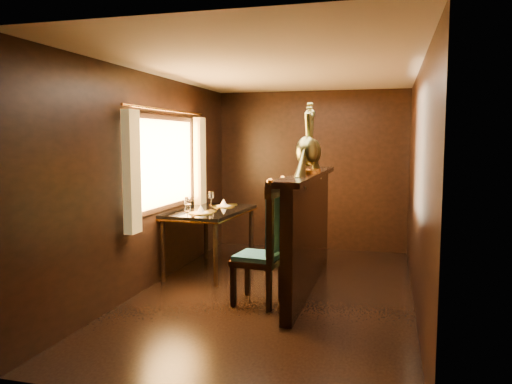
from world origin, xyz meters
TOP-DOWN VIEW (x-y plane):
  - ground at (0.00, 0.00)m, footprint 5.00×5.00m
  - room_shell at (-0.09, 0.02)m, footprint 3.04×5.04m
  - partition at (0.32, 0.30)m, footprint 0.26×2.70m
  - dining_table at (-1.05, 0.72)m, footprint 0.94×1.45m
  - chair_left at (0.02, -0.38)m, footprint 0.53×0.56m
  - chair_right at (-0.05, 1.08)m, footprint 0.50×0.52m
  - peacock_left at (0.33, 0.11)m, footprint 0.25×0.67m
  - peacock_right at (0.33, 0.44)m, footprint 0.24×0.63m

SIDE VIEW (x-z plane):
  - ground at x=0.00m, z-range 0.00..0.00m
  - chair_right at x=-0.05m, z-range 0.03..1.26m
  - chair_left at x=0.02m, z-range 0.03..1.39m
  - partition at x=0.32m, z-range 0.03..1.39m
  - dining_table at x=-1.05m, z-range 0.24..1.26m
  - room_shell at x=-0.09m, z-range 0.32..2.84m
  - peacock_right at x=0.33m, z-range 1.36..2.11m
  - peacock_left at x=0.33m, z-range 1.36..2.16m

